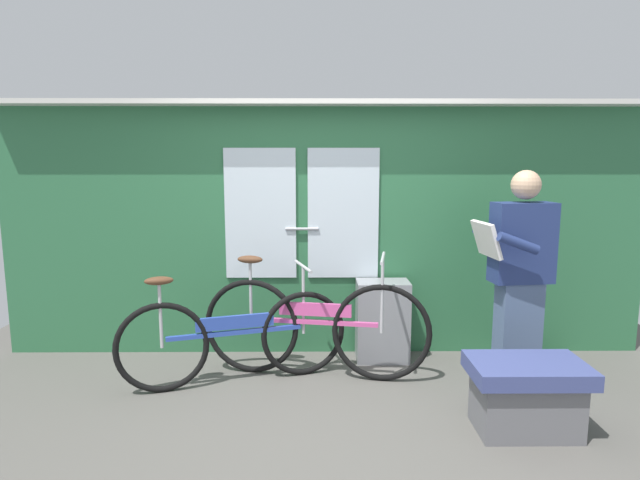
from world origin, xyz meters
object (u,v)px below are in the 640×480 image
Objects in this scene: bicycle_near_door at (314,327)px; trash_bin_by_wall at (382,321)px; passenger_reading_newspaper at (519,274)px; bicycle_leaning_behind at (234,337)px; bench_seat_corner at (526,394)px.

bicycle_near_door is 2.60× the size of trash_bin_by_wall.
bicycle_leaning_behind is at bearing -6.98° from passenger_reading_newspaper.
passenger_reading_newspaper is 2.29× the size of bench_seat_corner.
trash_bin_by_wall is at bearing -33.58° from passenger_reading_newspaper.
bicycle_leaning_behind reaches higher than trash_bin_by_wall.
bicycle_near_door is 1.10× the size of passenger_reading_newspaper.
trash_bin_by_wall is at bearing 121.84° from bench_seat_corner.
bicycle_leaning_behind is 2.38× the size of bench_seat_corner.
passenger_reading_newspaper reaches higher than bicycle_leaning_behind.
trash_bin_by_wall is (-0.94, 0.48, -0.51)m from passenger_reading_newspaper.
bicycle_near_door is at bearing -5.31° from bicycle_leaning_behind.
passenger_reading_newspaper is 0.96m from bench_seat_corner.
bench_seat_corner is (0.74, -1.19, -0.10)m from trash_bin_by_wall.
bicycle_near_door reaches higher than bench_seat_corner.
bicycle_near_door reaches higher than trash_bin_by_wall.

